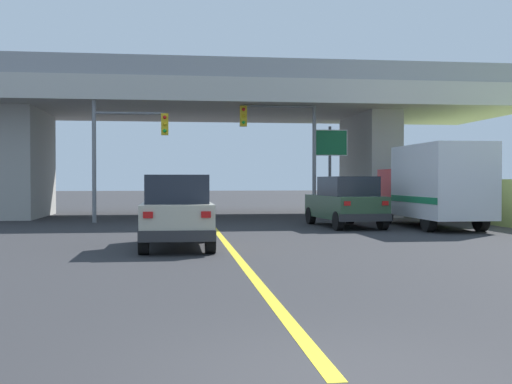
# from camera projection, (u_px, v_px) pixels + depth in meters

# --- Properties ---
(ground) EXTENTS (160.00, 160.00, 0.00)m
(ground) POSITION_uv_depth(u_px,v_px,m) (204.00, 216.00, 33.73)
(ground) COLOR #2B2B2D
(overpass_bridge) EXTENTS (32.81, 10.51, 7.40)m
(overpass_bridge) POSITION_uv_depth(u_px,v_px,m) (204.00, 116.00, 33.63)
(overpass_bridge) COLOR #B7B5AD
(overpass_bridge) RESTS_ON ground
(lane_divider_stripe) EXTENTS (0.20, 25.23, 0.01)m
(lane_divider_stripe) POSITION_uv_depth(u_px,v_px,m) (228.00, 245.00, 18.43)
(lane_divider_stripe) COLOR yellow
(lane_divider_stripe) RESTS_ON ground
(suv_lead) EXTENTS (1.94, 4.33, 2.02)m
(suv_lead) POSITION_uv_depth(u_px,v_px,m) (177.00, 211.00, 17.69)
(suv_lead) COLOR #B7B29E
(suv_lead) RESTS_ON ground
(suv_crossing) EXTENTS (2.36, 4.90, 2.02)m
(suv_crossing) POSITION_uv_depth(u_px,v_px,m) (346.00, 202.00, 25.62)
(suv_crossing) COLOR #2D4C33
(suv_crossing) RESTS_ON ground
(box_truck) EXTENTS (2.33, 6.83, 3.23)m
(box_truck) POSITION_uv_depth(u_px,v_px,m) (434.00, 185.00, 25.14)
(box_truck) COLOR red
(box_truck) RESTS_ON ground
(traffic_signal_nearside) EXTENTS (3.64, 0.36, 6.10)m
(traffic_signal_nearside) POSITION_uv_depth(u_px,v_px,m) (290.00, 138.00, 30.15)
(traffic_signal_nearside) COLOR slate
(traffic_signal_nearside) RESTS_ON ground
(traffic_signal_farside) EXTENTS (3.34, 0.36, 5.60)m
(traffic_signal_farside) POSITION_uv_depth(u_px,v_px,m) (120.00, 143.00, 28.30)
(traffic_signal_farside) COLOR slate
(traffic_signal_farside) RESTS_ON ground
(highway_sign) EXTENTS (1.71, 0.17, 4.49)m
(highway_sign) POSITION_uv_depth(u_px,v_px,m) (330.00, 151.00, 31.15)
(highway_sign) COLOR #56595E
(highway_sign) RESTS_ON ground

